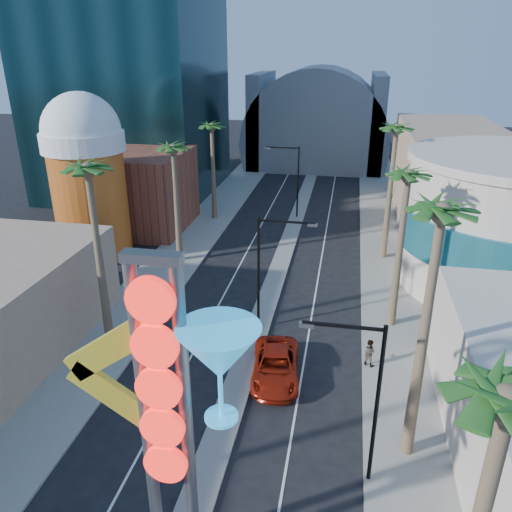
{
  "coord_description": "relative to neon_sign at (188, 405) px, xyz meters",
  "views": [
    {
      "loc": [
        5.33,
        -9.26,
        17.99
      ],
      "look_at": [
        -0.17,
        20.02,
        5.33
      ],
      "focal_mm": 35.0,
      "sensor_mm": 36.0,
      "label": 1
    }
  ],
  "objects": [
    {
      "name": "turquoise_building",
      "position": [
        17.18,
        27.04,
        -2.06
      ],
      "size": [
        16.6,
        16.6,
        10.6
      ],
      "color": "beige",
      "rests_on": "ground"
    },
    {
      "name": "palm_4",
      "position": [
        8.18,
        -2.96,
        3.07
      ],
      "size": [
        2.4,
        2.4,
        12.2
      ],
      "color": "brown",
      "rests_on": "ground"
    },
    {
      "name": "streetlight_2",
      "position": [
        5.91,
        5.04,
        -2.47
      ],
      "size": [
        3.45,
        0.25,
        8.0
      ],
      "color": "black",
      "rests_on": "ground"
    },
    {
      "name": "pedestrian_b",
      "position": [
        6.51,
        13.8,
        -6.3
      ],
      "size": [
        1.04,
        0.96,
        1.71
      ],
      "primitive_type": "imported",
      "rotation": [
        0.0,
        0.0,
        2.66
      ],
      "color": "gray",
      "rests_on": "sidewalk_east"
    },
    {
      "name": "palm_2",
      "position": [
        -9.82,
        27.04,
        2.17
      ],
      "size": [
        2.4,
        2.4,
        11.2
      ],
      "color": "brown",
      "rests_on": "ground"
    },
    {
      "name": "canopy",
      "position": [
        -0.82,
        69.04,
        -3.0
      ],
      "size": [
        22.0,
        16.0,
        22.0
      ],
      "color": "slate",
      "rests_on": "ground"
    },
    {
      "name": "beer_mug",
      "position": [
        -17.82,
        27.04,
        0.54
      ],
      "size": [
        7.0,
        7.0,
        14.5
      ],
      "color": "#BA4718",
      "rests_on": "ground"
    },
    {
      "name": "palm_1",
      "position": [
        -9.82,
        13.04,
        3.52
      ],
      "size": [
        2.4,
        2.4,
        12.7
      ],
      "color": "brown",
      "rests_on": "ground"
    },
    {
      "name": "neon_sign",
      "position": [
        0.0,
        0.0,
        0.0
      ],
      "size": [
        6.53,
        2.6,
        12.55
      ],
      "color": "gray",
      "rests_on": "ground"
    },
    {
      "name": "palm_3",
      "position": [
        -9.82,
        39.04,
        2.17
      ],
      "size": [
        2.4,
        2.4,
        11.2
      ],
      "color": "brown",
      "rests_on": "ground"
    },
    {
      "name": "sidewalk_east",
      "position": [
        8.68,
        32.04,
        -7.23
      ],
      "size": [
        5.0,
        100.0,
        0.15
      ],
      "primitive_type": "cube",
      "color": "gray",
      "rests_on": "ground"
    },
    {
      "name": "red_pickup",
      "position": [
        1.18,
        11.71,
        -6.51
      ],
      "size": [
        3.3,
        6.0,
        1.59
      ],
      "primitive_type": "imported",
      "rotation": [
        0.0,
        0.0,
        0.12
      ],
      "color": "#9F1D0C",
      "rests_on": "ground"
    },
    {
      "name": "sidewalk_west",
      "position": [
        -10.32,
        32.04,
        -7.23
      ],
      "size": [
        5.0,
        100.0,
        0.15
      ],
      "primitive_type": "cube",
      "color": "gray",
      "rests_on": "ground"
    },
    {
      "name": "brick_filler_west",
      "position": [
        -16.82,
        35.04,
        -3.31
      ],
      "size": [
        10.0,
        10.0,
        8.0
      ],
      "primitive_type": "cube",
      "color": "brown",
      "rests_on": "ground"
    },
    {
      "name": "streetlight_0",
      "position": [
        -0.27,
        17.04,
        -2.43
      ],
      "size": [
        3.79,
        0.25,
        8.0
      ],
      "color": "black",
      "rests_on": "ground"
    },
    {
      "name": "filler_east",
      "position": [
        15.18,
        45.04,
        -2.31
      ],
      "size": [
        10.0,
        20.0,
        10.0
      ],
      "primitive_type": "cube",
      "color": "#9F8067",
      "rests_on": "ground"
    },
    {
      "name": "palm_5",
      "position": [
        8.18,
        7.04,
        3.96
      ],
      "size": [
        2.4,
        2.4,
        13.2
      ],
      "color": "brown",
      "rests_on": "ground"
    },
    {
      "name": "palm_6",
      "position": [
        8.18,
        19.04,
        2.62
      ],
      "size": [
        2.4,
        2.4,
        11.7
      ],
      "color": "brown",
      "rests_on": "ground"
    },
    {
      "name": "streetlight_1",
      "position": [
        -1.36,
        41.04,
        -2.43
      ],
      "size": [
        3.79,
        0.25,
        8.0
      ],
      "color": "black",
      "rests_on": "ground"
    },
    {
      "name": "median",
      "position": [
        -0.82,
        35.04,
        -7.23
      ],
      "size": [
        1.6,
        84.0,
        0.15
      ],
      "primitive_type": "cube",
      "color": "gray",
      "rests_on": "ground"
    },
    {
      "name": "palm_7",
      "position": [
        8.18,
        31.04,
        3.52
      ],
      "size": [
        2.4,
        2.4,
        12.7
      ],
      "color": "brown",
      "rests_on": "ground"
    }
  ]
}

